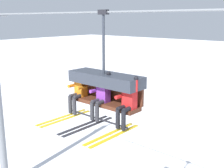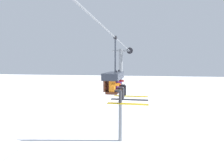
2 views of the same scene
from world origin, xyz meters
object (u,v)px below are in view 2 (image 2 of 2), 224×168
(skier_orange, at_px, (115,88))
(skier_red, at_px, (121,83))
(skier_purple, at_px, (118,85))
(lift_tower_far, at_px, (121,94))
(chairlift_chair, at_px, (114,79))

(skier_orange, bearing_deg, skier_red, 0.22)
(skier_orange, bearing_deg, skier_purple, 0.45)
(lift_tower_far, bearing_deg, chairlift_chair, -174.86)
(skier_red, bearing_deg, skier_purple, 180.00)
(chairlift_chair, xyz_separation_m, skier_red, (0.87, -0.21, -0.28))
(skier_orange, bearing_deg, chairlift_chair, 14.26)
(chairlift_chair, bearing_deg, skier_purple, -89.11)
(lift_tower_far, relative_size, skier_purple, 5.13)
(lift_tower_far, xyz_separation_m, skier_orange, (-8.76, -0.93, 1.76))
(lift_tower_far, relative_size, skier_orange, 5.13)
(lift_tower_far, bearing_deg, skier_purple, -173.32)
(lift_tower_far, height_order, skier_orange, lift_tower_far)
(chairlift_chair, xyz_separation_m, skier_orange, (-0.87, -0.22, -0.30))
(chairlift_chair, bearing_deg, skier_red, -13.79)
(skier_red, bearing_deg, lift_tower_far, 7.50)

